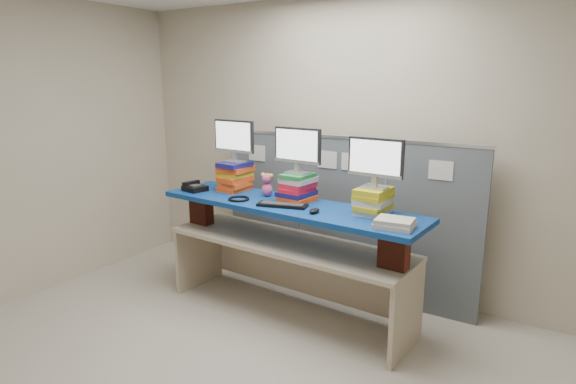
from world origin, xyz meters
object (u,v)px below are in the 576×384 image
Objects in this scene: monitor_left at (234,138)px; monitor_center at (297,148)px; desk at (288,256)px; monitor_right at (375,160)px; keyboard at (282,205)px; blue_board at (288,206)px; desk_phone at (194,187)px.

monitor_left is 1.00× the size of monitor_center.
monitor_right is at bearing 9.21° from desk.
keyboard is (-0.73, -0.18, -0.41)m from monitor_right.
blue_board is 0.11m from keyboard.
monitor_right is at bearing -0.00° from monitor_left.
monitor_left reaches higher than keyboard.
desk_phone is (-1.01, 0.05, 0.02)m from keyboard.
keyboard reaches higher than desk.
desk is 0.95× the size of blue_board.
blue_board is 0.50m from monitor_center.
monitor_right is (1.42, -0.09, -0.07)m from monitor_left.
monitor_right is at bearing -0.64° from keyboard.
monitor_right reaches higher than desk.
desk_phone is (-1.02, -0.17, -0.43)m from monitor_center.
monitor_right reaches higher than blue_board.
monitor_left reaches higher than monitor_right.
desk is 10.00× the size of desk_phone.
desk_phone is (-0.32, -0.21, -0.46)m from monitor_left.
monitor_left is 1.00× the size of monitor_right.
monitor_right is 0.85m from keyboard.
monitor_left is 1.42m from monitor_right.
blue_board is 5.50× the size of keyboard.
monitor_center reaches higher than desk_phone.
desk is at bearing 81.04° from keyboard.
monitor_center is at bearing 83.13° from desk.
desk is at bearing -96.87° from monitor_center.
monitor_center is 1.12m from desk_phone.
monitor_center is (0.02, 0.12, 0.48)m from blue_board.
monitor_left is (-0.68, 0.16, 0.51)m from blue_board.
monitor_left is at bearing 44.95° from desk_phone.
monitor_left is at bearing 170.32° from desk.
keyboard is at bearing -162.76° from monitor_right.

